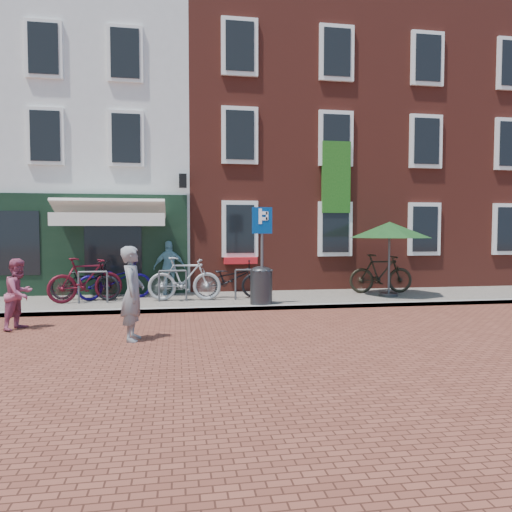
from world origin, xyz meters
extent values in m
plane|color=brown|center=(0.00, 0.00, 0.00)|extent=(80.00, 80.00, 0.00)
cube|color=slate|center=(1.00, 1.50, 0.05)|extent=(24.00, 3.00, 0.10)
cube|color=silver|center=(-5.00, 7.00, 4.50)|extent=(8.00, 8.00, 9.00)
cube|color=maroon|center=(2.00, 7.00, 5.00)|extent=(6.00, 8.00, 10.00)
cube|color=maroon|center=(8.00, 7.00, 5.00)|extent=(6.00, 8.00, 10.00)
cylinder|color=#2F2F31|center=(0.70, 0.36, 0.52)|extent=(0.55, 0.55, 0.83)
ellipsoid|color=#2F2F31|center=(0.70, 0.36, 0.99)|extent=(0.55, 0.55, 0.25)
cylinder|color=#4C4C4F|center=(0.70, 0.25, 1.27)|extent=(0.07, 0.07, 2.35)
cube|color=navy|center=(0.70, 0.23, 2.20)|extent=(0.50, 0.04, 0.65)
cylinder|color=#4C4C4F|center=(4.54, 1.30, 0.14)|extent=(0.50, 0.50, 0.08)
cylinder|color=#4C4C4F|center=(4.54, 1.30, 1.09)|extent=(0.06, 0.06, 1.97)
cone|color=#19441A|center=(4.54, 1.30, 2.07)|extent=(2.35, 2.35, 0.45)
imported|color=gray|center=(-2.16, -2.76, 0.84)|extent=(0.44, 0.64, 1.67)
imported|color=#9B435E|center=(-4.46, -1.41, 0.70)|extent=(0.74, 0.83, 1.40)
imported|color=#6DA2B0|center=(-1.60, 2.60, 0.88)|extent=(0.96, 0.50, 1.56)
imported|color=black|center=(-3.80, 1.80, 0.62)|extent=(2.09, 1.25, 1.04)
imported|color=#4D0C16|center=(-3.72, 1.49, 0.68)|extent=(1.97, 1.31, 1.15)
imported|color=#0E044E|center=(-3.05, 1.89, 0.62)|extent=(2.09, 1.24, 1.04)
imported|color=#949496|center=(-1.19, 1.29, 0.68)|extent=(1.95, 0.68, 1.15)
imported|color=black|center=(0.05, 1.60, 0.62)|extent=(2.06, 0.97, 1.04)
imported|color=black|center=(4.57, 1.90, 0.68)|extent=(1.94, 0.64, 1.15)
camera|label=1|loc=(-1.37, -11.41, 1.94)|focal=33.57mm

